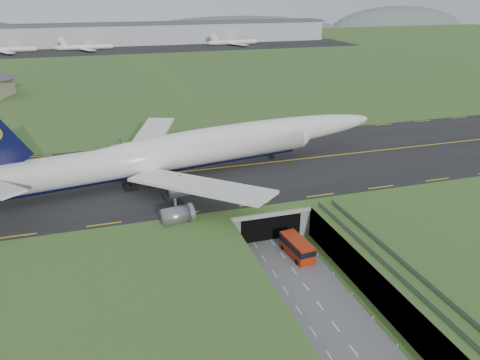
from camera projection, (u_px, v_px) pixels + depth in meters
name	position (u px, v px, depth m)	size (l,w,h in m)	color
ground	(287.00, 262.00, 82.25)	(900.00, 900.00, 0.00)	#366327
airfield_deck	(287.00, 247.00, 81.11)	(800.00, 800.00, 6.00)	gray
trench_road	(305.00, 286.00, 75.58)	(12.00, 75.00, 0.20)	slate
taxiway	(233.00, 167.00, 109.08)	(800.00, 44.00, 0.18)	black
tunnel_portal	(256.00, 206.00, 95.74)	(17.00, 22.30, 6.00)	gray
guideway	(412.00, 287.00, 66.36)	(3.00, 53.00, 7.05)	#A8A8A3
jumbo_jet	(192.00, 150.00, 103.03)	(98.07, 61.86, 20.74)	white
shuttle_tram	(297.00, 247.00, 83.42)	(3.82, 8.31, 3.27)	#AA250B
cargo_terminal	(130.00, 34.00, 341.37)	(320.00, 67.00, 15.60)	#B2B2B2
distant_hills	(184.00, 39.00, 481.25)	(700.00, 91.00, 60.00)	#576962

